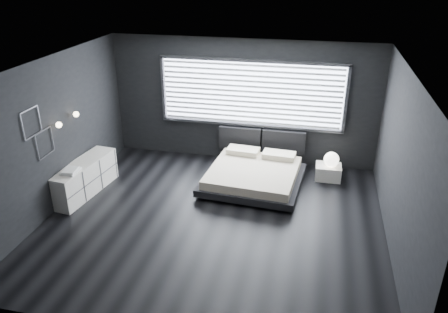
# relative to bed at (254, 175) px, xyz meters

# --- Properties ---
(room) EXTENTS (6.04, 6.00, 2.80)m
(room) POSITION_rel_bed_xyz_m (-0.48, -1.51, 1.16)
(room) COLOR black
(room) RESTS_ON ground
(window) EXTENTS (4.14, 0.09, 1.52)m
(window) POSITION_rel_bed_xyz_m (-0.28, 1.19, 1.37)
(window) COLOR white
(window) RESTS_ON ground
(headboard) EXTENTS (1.96, 0.16, 0.52)m
(headboard) POSITION_rel_bed_xyz_m (-0.00, 1.13, 0.33)
(headboard) COLOR black
(headboard) RESTS_ON ground
(sconce_near) EXTENTS (0.18, 0.11, 0.11)m
(sconce_near) POSITION_rel_bed_xyz_m (-3.37, -1.46, 1.36)
(sconce_near) COLOR silver
(sconce_near) RESTS_ON ground
(sconce_far) EXTENTS (0.18, 0.11, 0.11)m
(sconce_far) POSITION_rel_bed_xyz_m (-3.37, -0.86, 1.36)
(sconce_far) COLOR silver
(sconce_far) RESTS_ON ground
(wall_art_upper) EXTENTS (0.01, 0.48, 0.48)m
(wall_art_upper) POSITION_rel_bed_xyz_m (-3.46, -2.06, 1.61)
(wall_art_upper) COLOR #47474C
(wall_art_upper) RESTS_ON ground
(wall_art_lower) EXTENTS (0.01, 0.48, 0.48)m
(wall_art_lower) POSITION_rel_bed_xyz_m (-3.46, -1.81, 1.14)
(wall_art_lower) COLOR #47474C
(wall_art_lower) RESTS_ON ground
(bed) EXTENTS (2.10, 2.02, 0.51)m
(bed) POSITION_rel_bed_xyz_m (0.00, 0.00, 0.00)
(bed) COLOR black
(bed) RESTS_ON ground
(nightstand) EXTENTS (0.54, 0.45, 0.31)m
(nightstand) POSITION_rel_bed_xyz_m (1.52, 0.63, -0.08)
(nightstand) COLOR white
(nightstand) RESTS_ON ground
(orb_lamp) EXTENTS (0.32, 0.32, 0.32)m
(orb_lamp) POSITION_rel_bed_xyz_m (1.56, 0.61, 0.23)
(orb_lamp) COLOR white
(orb_lamp) RESTS_ON nightstand
(dresser) EXTENTS (0.67, 1.72, 0.67)m
(dresser) POSITION_rel_bed_xyz_m (-3.26, -1.06, 0.10)
(dresser) COLOR white
(dresser) RESTS_ON ground
(book_stack) EXTENTS (0.28, 0.37, 0.07)m
(book_stack) POSITION_rel_bed_xyz_m (-3.25, -1.50, 0.47)
(book_stack) COLOR white
(book_stack) RESTS_ON dresser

